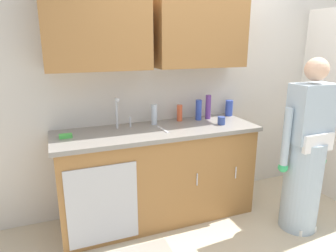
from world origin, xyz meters
The scene contains 14 objects.
ground_plane centered at (0.00, 0.00, 0.00)m, with size 9.00×9.00×0.00m, color beige.
kitchen_wall_with_uppers centered at (-0.14, 0.99, 1.48)m, with size 4.80×0.44×2.70m.
counter_cabinet centered at (-0.55, 0.70, 0.45)m, with size 1.90×0.62×0.90m.
countertop centered at (-0.55, 0.70, 0.92)m, with size 1.96×0.66×0.04m, color gray.
sink centered at (-0.87, 0.71, 0.93)m, with size 0.50×0.36×0.35m.
person_at_sink centered at (0.65, 0.02, 0.69)m, with size 0.55×0.34×1.62m.
bottle_dish_liquid centered at (-0.03, 0.86, 1.05)m, with size 0.06×0.06×0.22m, color #334CB2.
bottle_soap centered at (-0.52, 0.86, 1.04)m, with size 0.06×0.06×0.20m, color silver.
bottle_water_short centered at (-0.23, 0.90, 1.02)m, with size 0.06×0.06×0.17m, color #E05933.
bottle_cleaner_spray centered at (0.09, 0.87, 1.07)m, with size 0.06×0.06×0.26m, color #66388C.
bottle_water_tall centered at (0.38, 0.91, 1.03)m, with size 0.08×0.08×0.17m, color #334CB2.
cup_by_sink centered at (0.10, 0.61, 0.98)m, with size 0.08×0.08×0.08m, color #33478C.
knife_on_counter centered at (-0.51, 0.65, 0.94)m, with size 0.24×0.02×0.01m, color silver.
sponge centered at (-1.39, 0.72, 0.96)m, with size 0.11×0.07×0.03m, color #4CBF4C.
Camera 1 is at (-1.47, -1.94, 1.75)m, focal length 32.38 mm.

